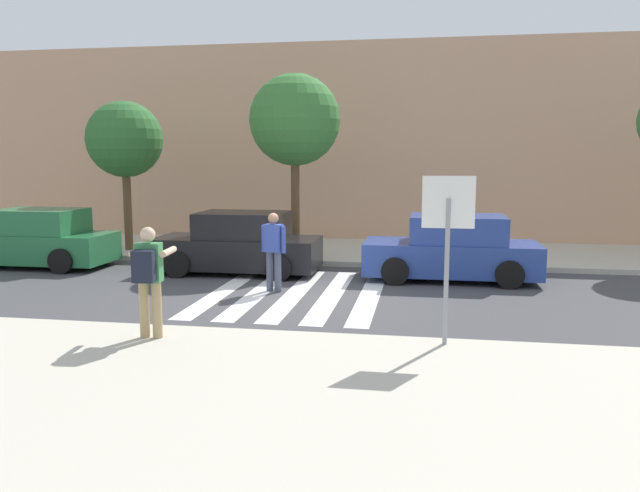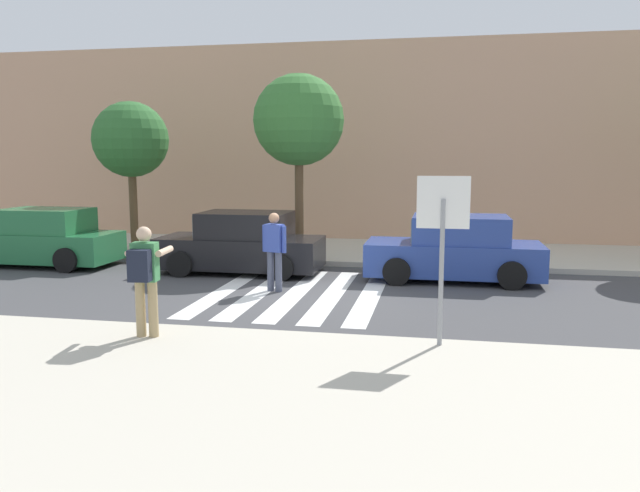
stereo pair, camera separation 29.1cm
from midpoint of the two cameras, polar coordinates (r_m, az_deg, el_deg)
The scene contains 17 objects.
ground_plane at distance 13.34m, azimuth -3.03°, elevation -4.50°, with size 120.00×120.00×0.00m, color #424244.
sidewalk_near at distance 7.65m, azimuth -13.58°, elevation -13.91°, with size 60.00×6.00×0.14m, color beige.
sidewalk_far at distance 19.13m, azimuth 0.91°, elevation -0.44°, with size 60.00×4.80×0.14m, color beige.
building_facade_far at distance 23.28m, azimuth 2.59°, elevation 9.23°, with size 56.00×4.00×6.74m, color tan.
crosswalk_stripe_0 at distance 13.95m, azimuth -9.29°, elevation -4.02°, with size 0.44×5.20×0.01m, color silver.
crosswalk_stripe_1 at distance 13.72m, azimuth -6.12°, elevation -4.17°, with size 0.44×5.20×0.01m, color silver.
crosswalk_stripe_2 at distance 13.53m, azimuth -2.85°, elevation -4.31°, with size 0.44×5.20×0.01m, color silver.
crosswalk_stripe_3 at distance 13.38m, azimuth 0.51°, elevation -4.43°, with size 0.44×5.20×0.01m, color silver.
crosswalk_stripe_4 at distance 13.28m, azimuth 3.93°, elevation -4.55°, with size 0.44×5.20×0.01m, color silver.
stop_sign at distance 9.25m, azimuth 10.74°, elevation 2.10°, with size 0.76×0.08×2.50m.
photographer_with_backpack at distance 9.89m, azimuth -16.22°, elevation -2.35°, with size 0.64×0.88×1.72m.
pedestrian_crossing at distance 13.55m, azimuth -4.89°, elevation -0.14°, with size 0.56×0.33×1.72m.
parked_car_green at distance 18.38m, azimuth -24.91°, elevation 0.52°, with size 4.10×1.92×1.55m.
parked_car_black at distance 15.89m, azimuth -7.92°, elevation 0.12°, with size 4.10×1.92×1.55m.
parked_car_blue at distance 15.16m, azimuth 11.48°, elevation -0.34°, with size 4.10×1.92×1.55m.
street_tree_west at distance 19.62m, azimuth -17.84°, elevation 9.20°, with size 2.24×2.24×4.42m.
street_tree_center at distance 17.42m, azimuth -2.80°, elevation 11.37°, with size 2.50×2.50×5.04m.
Camera 1 is at (2.73, -12.72, 2.90)m, focal length 35.00 mm.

